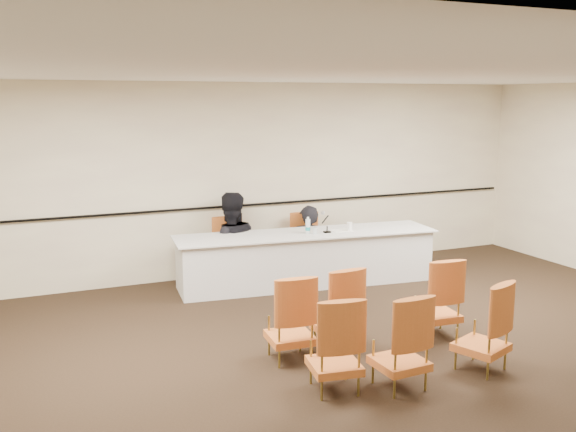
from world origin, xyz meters
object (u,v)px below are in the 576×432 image
(panel_table, at_px, (306,258))
(microphone, at_px, (327,223))
(panelist_second, at_px, (230,252))
(drinking_glass, at_px, (315,231))
(panelist_main_chair, at_px, (308,244))
(coffee_cup, at_px, (350,227))
(aud_chair_back_left, at_px, (335,343))
(aud_chair_back_mid, at_px, (400,340))
(aud_chair_back_right, at_px, (482,326))
(water_bottle, at_px, (308,225))
(aud_chair_front_right, at_px, (437,297))
(aud_chair_front_mid, at_px, (337,308))
(aud_chair_front_left, at_px, (290,317))
(panelist_main, at_px, (308,255))
(panelist_second_chair, at_px, (230,249))

(panel_table, bearing_deg, microphone, -15.04)
(panelist_second, xyz_separation_m, drinking_glass, (1.05, -0.81, 0.40))
(panel_table, bearing_deg, panelist_main_chair, 68.43)
(microphone, xyz_separation_m, coffee_cup, (0.37, -0.03, -0.09))
(panelist_second, relative_size, aud_chair_back_left, 1.94)
(coffee_cup, xyz_separation_m, aud_chair_back_mid, (-1.33, -3.40, -0.38))
(aud_chair_back_right, bearing_deg, aud_chair_back_left, 152.37)
(water_bottle, bearing_deg, panelist_main_chair, 64.29)
(microphone, bearing_deg, panel_table, 162.35)
(aud_chair_back_left, bearing_deg, aud_chair_back_mid, -8.44)
(drinking_glass, relative_size, aud_chair_back_right, 0.11)
(microphone, xyz_separation_m, drinking_glass, (-0.21, -0.01, -0.10))
(microphone, height_order, aud_chair_front_right, microphone)
(aud_chair_front_mid, relative_size, aud_chair_back_left, 1.00)
(panel_table, relative_size, aud_chair_back_left, 4.12)
(aud_chair_front_left, xyz_separation_m, aud_chair_front_right, (1.86, -0.04, 0.00))
(microphone, relative_size, aud_chair_back_right, 0.32)
(panel_table, height_order, aud_chair_back_right, aud_chair_back_right)
(panelist_main_chair, xyz_separation_m, panelist_second, (-1.26, 0.14, -0.04))
(panel_table, relative_size, aud_chair_front_left, 4.12)
(panelist_main_chair, height_order, aud_chair_front_left, same)
(water_bottle, height_order, aud_chair_front_mid, water_bottle)
(water_bottle, bearing_deg, drinking_glass, -47.64)
(aud_chair_front_mid, distance_m, aud_chair_back_left, 1.04)
(panelist_main_chair, relative_size, water_bottle, 3.87)
(panelist_main, xyz_separation_m, panelist_second_chair, (-1.26, 0.14, 0.18))
(panelist_main_chair, xyz_separation_m, aud_chair_front_mid, (-1.06, -2.99, 0.00))
(drinking_glass, height_order, aud_chair_back_left, aud_chair_back_left)
(drinking_glass, bearing_deg, aud_chair_back_mid, -102.45)
(microphone, distance_m, aud_chair_back_left, 3.62)
(panelist_second_chair, relative_size, aud_chair_front_mid, 1.00)
(panel_table, distance_m, aud_chair_back_left, 3.58)
(aud_chair_front_mid, bearing_deg, aud_chair_front_left, -177.36)
(drinking_glass, distance_m, aud_chair_back_left, 3.52)
(microphone, bearing_deg, aud_chair_back_right, -85.86)
(drinking_glass, distance_m, coffee_cup, 0.57)
(panelist_main, distance_m, aud_chair_front_right, 3.11)
(water_bottle, distance_m, aud_chair_front_left, 2.86)
(aud_chair_back_left, bearing_deg, drinking_glass, 76.46)
(panelist_main, xyz_separation_m, aud_chair_back_right, (0.03, -4.08, 0.18))
(panelist_main_chair, bearing_deg, microphone, -83.85)
(aud_chair_front_mid, bearing_deg, drinking_glass, 65.68)
(water_bottle, height_order, aud_chair_back_right, water_bottle)
(panelist_main, relative_size, coffee_cup, 12.18)
(aud_chair_front_left, xyz_separation_m, aud_chair_back_left, (0.09, -0.84, 0.00))
(panelist_second, distance_m, water_bottle, 1.30)
(panelist_main, bearing_deg, aud_chair_front_mid, 88.88)
(panelist_second, height_order, aud_chair_front_left, panelist_second)
(panelist_second, xyz_separation_m, aud_chair_back_right, (1.29, -4.21, 0.04))
(panelist_main, bearing_deg, panelist_second_chair, 12.16)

